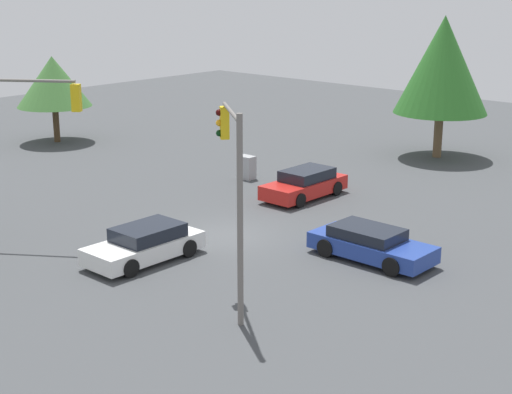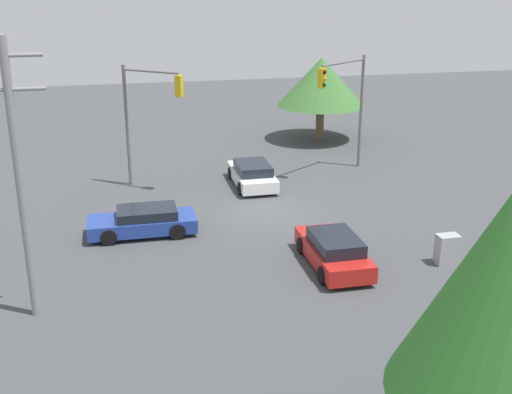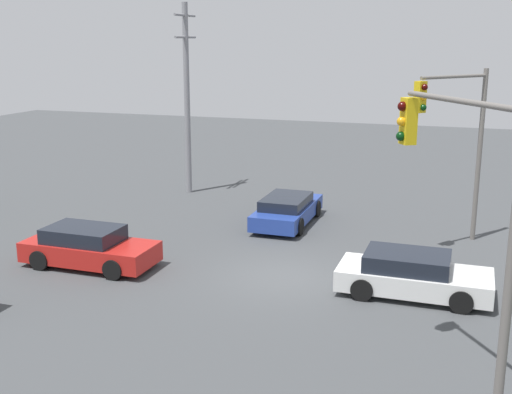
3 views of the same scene
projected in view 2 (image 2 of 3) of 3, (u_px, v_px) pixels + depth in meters
name	position (u px, v px, depth m)	size (l,w,h in m)	color
ground_plane	(266.00, 211.00, 30.85)	(80.00, 80.00, 0.00)	#424447
sedan_white	(252.00, 174.00, 34.42)	(2.04, 4.47, 1.30)	silver
sedan_blue	(143.00, 221.00, 27.96)	(4.65, 2.01, 1.21)	#233D93
sedan_red	(334.00, 251.00, 24.89)	(1.97, 4.48, 1.35)	red
traffic_signal_main	(147.00, 106.00, 32.86)	(2.92, 2.36, 6.44)	slate
traffic_signal_cross	(347.00, 95.00, 35.54)	(3.51, 2.56, 6.52)	slate
utility_pole_tall	(19.00, 176.00, 19.98)	(2.20, 0.28, 9.16)	gray
electrical_cabinet	(447.00, 249.00, 25.14)	(0.86, 0.57, 1.20)	#9EA0A3
tree_far	(321.00, 82.00, 42.91)	(5.90, 5.90, 5.58)	brown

